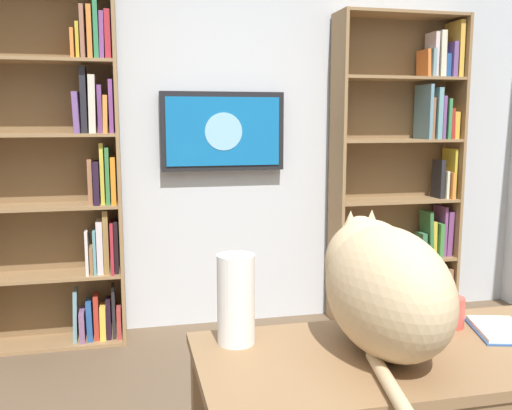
{
  "coord_description": "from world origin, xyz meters",
  "views": [
    {
      "loc": [
        0.68,
        1.6,
        1.42
      ],
      "look_at": [
        0.04,
        -1.17,
        0.99
      ],
      "focal_mm": 39.59,
      "sensor_mm": 36.0,
      "label": 1
    }
  ],
  "objects_px": {
    "bookshelf_left": "(409,170)",
    "wall_mounted_tv": "(223,131)",
    "coffee_mug": "(451,312)",
    "bookshelf_right": "(65,173)",
    "desk": "(429,396)",
    "paper_towel_roll": "(236,299)",
    "cat": "(381,283)"
  },
  "relations": [
    {
      "from": "coffee_mug",
      "to": "bookshelf_left",
      "type": "bearing_deg",
      "value": -114.51
    },
    {
      "from": "bookshelf_left",
      "to": "coffee_mug",
      "type": "relative_size",
      "value": 22.26
    },
    {
      "from": "paper_towel_roll",
      "to": "bookshelf_right",
      "type": "bearing_deg",
      "value": -72.28
    },
    {
      "from": "wall_mounted_tv",
      "to": "desk",
      "type": "distance_m",
      "value": 2.49
    },
    {
      "from": "bookshelf_left",
      "to": "cat",
      "type": "height_order",
      "value": "bookshelf_left"
    },
    {
      "from": "bookshelf_right",
      "to": "coffee_mug",
      "type": "relative_size",
      "value": 23.16
    },
    {
      "from": "cat",
      "to": "paper_towel_roll",
      "type": "bearing_deg",
      "value": -18.5
    },
    {
      "from": "wall_mounted_tv",
      "to": "cat",
      "type": "height_order",
      "value": "wall_mounted_tv"
    },
    {
      "from": "desk",
      "to": "cat",
      "type": "xyz_separation_m",
      "value": [
        0.14,
        -0.05,
        0.33
      ]
    },
    {
      "from": "bookshelf_left",
      "to": "bookshelf_right",
      "type": "bearing_deg",
      "value": 0.04
    },
    {
      "from": "wall_mounted_tv",
      "to": "desk",
      "type": "bearing_deg",
      "value": 94.66
    },
    {
      "from": "bookshelf_right",
      "to": "desk",
      "type": "bearing_deg",
      "value": 117.63
    },
    {
      "from": "bookshelf_left",
      "to": "wall_mounted_tv",
      "type": "xyz_separation_m",
      "value": [
        1.33,
        -0.08,
        0.27
      ]
    },
    {
      "from": "coffee_mug",
      "to": "bookshelf_right",
      "type": "bearing_deg",
      "value": -57.42
    },
    {
      "from": "bookshelf_left",
      "to": "cat",
      "type": "distance_m",
      "value": 2.58
    },
    {
      "from": "cat",
      "to": "paper_towel_roll",
      "type": "xyz_separation_m",
      "value": [
        0.39,
        -0.13,
        -0.06
      ]
    },
    {
      "from": "wall_mounted_tv",
      "to": "coffee_mug",
      "type": "xyz_separation_m",
      "value": [
        -0.36,
        2.22,
        -0.52
      ]
    },
    {
      "from": "bookshelf_left",
      "to": "paper_towel_roll",
      "type": "xyz_separation_m",
      "value": [
        1.66,
        2.12,
        -0.16
      ]
    },
    {
      "from": "bookshelf_left",
      "to": "bookshelf_right",
      "type": "height_order",
      "value": "bookshelf_right"
    },
    {
      "from": "bookshelf_right",
      "to": "cat",
      "type": "xyz_separation_m",
      "value": [
        -1.07,
        2.25,
        -0.13
      ]
    },
    {
      "from": "desk",
      "to": "coffee_mug",
      "type": "bearing_deg",
      "value": -134.92
    },
    {
      "from": "coffee_mug",
      "to": "cat",
      "type": "bearing_deg",
      "value": 20.08
    },
    {
      "from": "coffee_mug",
      "to": "desk",
      "type": "bearing_deg",
      "value": 45.08
    },
    {
      "from": "bookshelf_left",
      "to": "coffee_mug",
      "type": "bearing_deg",
      "value": 65.49
    },
    {
      "from": "wall_mounted_tv",
      "to": "paper_towel_roll",
      "type": "bearing_deg",
      "value": 81.36
    },
    {
      "from": "paper_towel_roll",
      "to": "coffee_mug",
      "type": "xyz_separation_m",
      "value": [
        -0.69,
        0.02,
        -0.08
      ]
    },
    {
      "from": "bookshelf_left",
      "to": "wall_mounted_tv",
      "type": "bearing_deg",
      "value": -3.49
    },
    {
      "from": "bookshelf_right",
      "to": "wall_mounted_tv",
      "type": "xyz_separation_m",
      "value": [
        -1.01,
        -0.08,
        0.25
      ]
    },
    {
      "from": "bookshelf_right",
      "to": "wall_mounted_tv",
      "type": "relative_size",
      "value": 2.68
    },
    {
      "from": "bookshelf_right",
      "to": "desk",
      "type": "distance_m",
      "value": 2.63
    },
    {
      "from": "coffee_mug",
      "to": "paper_towel_roll",
      "type": "bearing_deg",
      "value": -1.85
    },
    {
      "from": "cat",
      "to": "coffee_mug",
      "type": "xyz_separation_m",
      "value": [
        -0.3,
        -0.11,
        -0.15
      ]
    }
  ]
}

